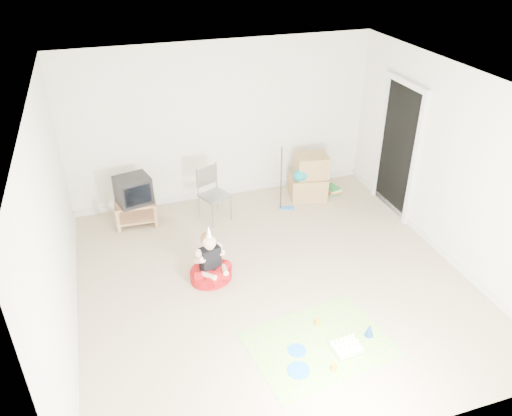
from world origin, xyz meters
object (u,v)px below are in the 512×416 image
object	(u,v)px
crt_tv	(133,190)
seated_woman	(211,268)
birthday_cake	(346,348)
folding_chair	(215,196)
tv_stand	(136,211)
cardboard_boxes	(309,178)

from	to	relation	value
crt_tv	seated_woman	world-z (taller)	seated_woman
crt_tv	birthday_cake	size ratio (longest dim) A/B	1.55
folding_chair	tv_stand	bearing A→B (deg)	168.56
folding_chair	birthday_cake	size ratio (longest dim) A/B	2.80
tv_stand	birthday_cake	bearing A→B (deg)	-60.79
tv_stand	cardboard_boxes	distance (m)	2.88
folding_chair	seated_woman	world-z (taller)	folding_chair
seated_woman	tv_stand	bearing A→B (deg)	114.68
tv_stand	folding_chair	distance (m)	1.23
tv_stand	folding_chair	world-z (taller)	folding_chair
seated_woman	crt_tv	bearing A→B (deg)	114.68
tv_stand	cardboard_boxes	bearing A→B (deg)	-0.23
tv_stand	birthday_cake	world-z (taller)	tv_stand
tv_stand	birthday_cake	size ratio (longest dim) A/B	2.02
tv_stand	seated_woman	bearing A→B (deg)	-65.32
tv_stand	crt_tv	bearing A→B (deg)	0.00
seated_woman	birthday_cake	distance (m)	2.04
cardboard_boxes	seated_woman	world-z (taller)	seated_woman
tv_stand	seated_woman	xyz separation A→B (m)	(0.78, -1.69, -0.06)
birthday_cake	crt_tv	bearing A→B (deg)	119.21
crt_tv	tv_stand	bearing A→B (deg)	165.89
tv_stand	seated_woman	distance (m)	1.86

